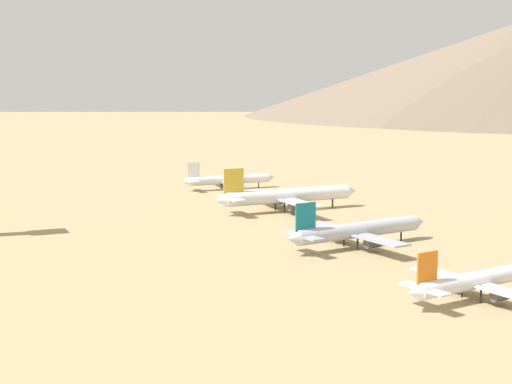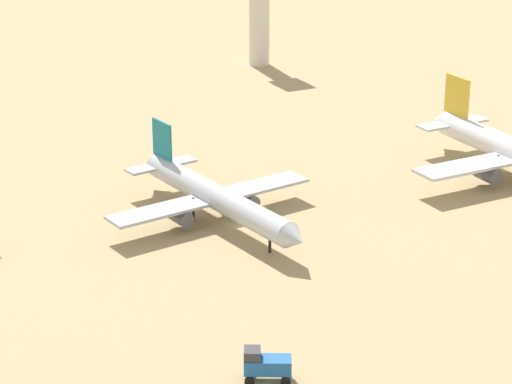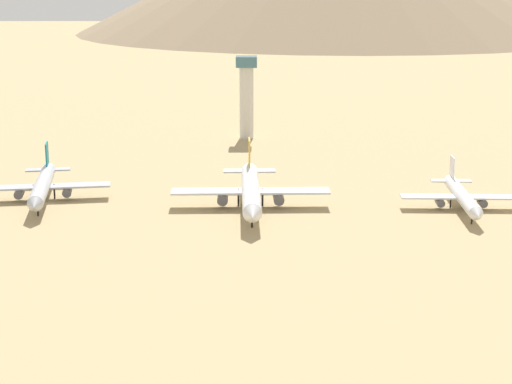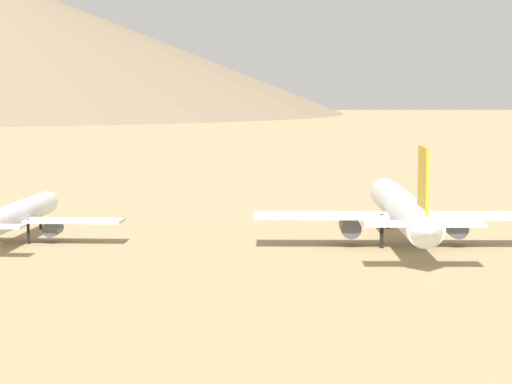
% 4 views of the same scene
% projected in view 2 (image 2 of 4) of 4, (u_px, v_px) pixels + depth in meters
% --- Properties ---
extents(ground_plane, '(1800.00, 1800.00, 0.00)m').
position_uv_depth(ground_plane, '(236.00, 227.00, 156.75)').
color(ground_plane, tan).
extents(parked_jet_2, '(41.65, 34.01, 12.03)m').
position_uv_depth(parked_jet_2, '(215.00, 197.00, 157.19)').
color(parked_jet_2, '#B2B7C1').
rests_on(parked_jet_2, ground).
extents(service_truck, '(4.73, 5.70, 3.90)m').
position_uv_depth(service_truck, '(265.00, 364.00, 115.09)').
color(service_truck, '#1E5999').
rests_on(service_truck, ground).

